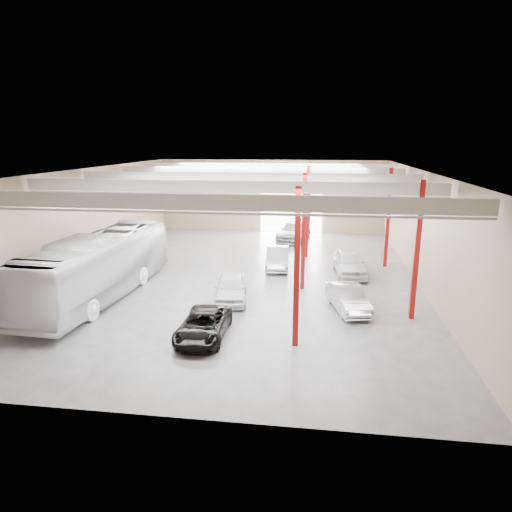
% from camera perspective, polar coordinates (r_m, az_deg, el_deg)
% --- Properties ---
extents(depot_shell, '(22.12, 32.12, 7.06)m').
position_cam_1_polar(depot_shell, '(29.76, -0.91, 6.84)').
color(depot_shell, '#47474C').
rests_on(depot_shell, ground).
extents(coach_bus, '(3.70, 13.34, 3.68)m').
position_cam_1_polar(coach_bus, '(27.55, -19.01, -1.20)').
color(coach_bus, silver).
rests_on(coach_bus, ground).
extents(black_sedan, '(2.09, 4.44, 1.23)m').
position_cam_1_polar(black_sedan, '(21.21, -6.59, -8.58)').
color(black_sedan, black).
rests_on(black_sedan, ground).
extents(car_row_a, '(2.37, 4.52, 1.47)m').
position_cam_1_polar(car_row_a, '(25.86, -3.14, -3.97)').
color(car_row_a, white).
rests_on(car_row_a, ground).
extents(car_row_b, '(1.83, 4.55, 1.47)m').
position_cam_1_polar(car_row_b, '(32.34, 2.72, -0.23)').
color(car_row_b, '#A2A3A7').
rests_on(car_row_b, ground).
extents(car_row_c, '(3.25, 5.99, 1.65)m').
position_cam_1_polar(car_row_c, '(41.51, 4.77, 3.10)').
color(car_row_c, gray).
rests_on(car_row_c, ground).
extents(car_right_near, '(2.42, 4.35, 1.36)m').
position_cam_1_polar(car_right_near, '(24.79, 11.41, -5.18)').
color(car_right_near, '#AAAAAF').
rests_on(car_right_near, ground).
extents(car_right_far, '(2.34, 5.00, 1.66)m').
position_cam_1_polar(car_right_far, '(31.33, 11.64, -0.81)').
color(car_right_far, silver).
rests_on(car_right_far, ground).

